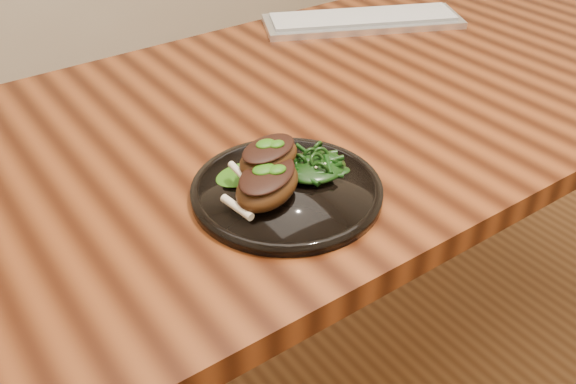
# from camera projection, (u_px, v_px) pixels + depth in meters

# --- Properties ---
(desk) EXTENTS (1.60, 0.80, 0.75)m
(desk) POSITION_uv_depth(u_px,v_px,m) (350.00, 129.00, 1.22)
(desk) COLOR black
(desk) RESTS_ON ground
(plate) EXTENTS (0.27, 0.27, 0.02)m
(plate) POSITION_uv_depth(u_px,v_px,m) (287.00, 190.00, 0.90)
(plate) COLOR black
(plate) RESTS_ON desk
(lamb_chop_front) EXTENTS (0.14, 0.12, 0.05)m
(lamb_chop_front) POSITION_uv_depth(u_px,v_px,m) (267.00, 184.00, 0.85)
(lamb_chop_front) COLOR #40210C
(lamb_chop_front) RESTS_ON plate
(lamb_chop_back) EXTENTS (0.12, 0.09, 0.05)m
(lamb_chop_back) POSITION_uv_depth(u_px,v_px,m) (268.00, 156.00, 0.88)
(lamb_chop_back) COLOR #40210C
(lamb_chop_back) RESTS_ON plate
(herb_smear) EXTENTS (0.09, 0.06, 0.01)m
(herb_smear) POSITION_uv_depth(u_px,v_px,m) (244.00, 174.00, 0.92)
(herb_smear) COLOR #174707
(herb_smear) RESTS_ON plate
(greens_heap) EXTENTS (0.09, 0.09, 0.04)m
(greens_heap) POSITION_uv_depth(u_px,v_px,m) (315.00, 163.00, 0.91)
(greens_heap) COLOR black
(greens_heap) RESTS_ON plate
(keyboard) EXTENTS (0.45, 0.31, 0.02)m
(keyboard) POSITION_uv_depth(u_px,v_px,m) (363.00, 20.00, 1.44)
(keyboard) COLOR silver
(keyboard) RESTS_ON desk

